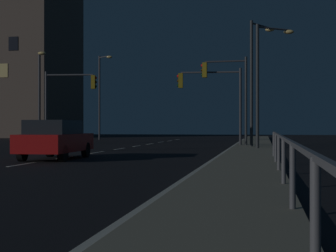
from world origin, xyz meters
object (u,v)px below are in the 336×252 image
(traffic_light_overhead_east, at_px, (227,84))
(street_lamp_mid_block, at_px, (101,90))
(street_lamp_across_street, at_px, (255,71))
(street_lamp_far_end, at_px, (40,88))
(traffic_light_mid_left, at_px, (211,90))
(traffic_light_near_left, at_px, (68,93))
(car, at_px, (55,139))
(street_lamp_median, at_px, (264,72))

(traffic_light_overhead_east, bearing_deg, street_lamp_mid_block, 133.01)
(street_lamp_across_street, bearing_deg, street_lamp_far_end, 168.52)
(traffic_light_mid_left, distance_m, traffic_light_near_left, 10.36)
(traffic_light_mid_left, bearing_deg, street_lamp_mid_block, 131.56)
(car, distance_m, street_lamp_across_street, 14.18)
(traffic_light_near_left, xyz_separation_m, street_lamp_median, (13.63, -5.80, 0.58))
(car, xyz_separation_m, street_lamp_far_end, (-7.40, 14.33, 3.18))
(traffic_light_overhead_east, relative_size, street_lamp_across_street, 0.75)
(street_lamp_across_street, distance_m, street_lamp_mid_block, 21.43)
(traffic_light_mid_left, height_order, street_lamp_mid_block, street_lamp_mid_block)
(traffic_light_near_left, distance_m, street_lamp_across_street, 13.55)
(traffic_light_mid_left, relative_size, street_lamp_mid_block, 0.61)
(car, height_order, street_lamp_across_street, street_lamp_across_street)
(car, relative_size, traffic_light_mid_left, 0.91)
(car, distance_m, traffic_light_near_left, 15.79)
(traffic_light_mid_left, relative_size, street_lamp_far_end, 0.75)
(street_lamp_median, relative_size, street_lamp_far_end, 1.02)
(traffic_light_mid_left, bearing_deg, street_lamp_far_end, 175.50)
(traffic_light_overhead_east, distance_m, traffic_light_near_left, 11.45)
(street_lamp_far_end, bearing_deg, street_lamp_across_street, -11.48)
(traffic_light_near_left, bearing_deg, street_lamp_mid_block, 97.60)
(car, distance_m, street_lamp_far_end, 16.44)
(street_lamp_mid_block, bearing_deg, street_lamp_far_end, -91.85)
(street_lamp_across_street, relative_size, street_lamp_mid_block, 0.92)
(traffic_light_overhead_east, xyz_separation_m, street_lamp_far_end, (-13.36, 1.41, 0.02))
(street_lamp_far_end, bearing_deg, traffic_light_overhead_east, -6.02)
(traffic_light_mid_left, bearing_deg, street_lamp_across_street, -36.78)
(street_lamp_median, height_order, street_lamp_far_end, street_lamp_median)
(traffic_light_mid_left, xyz_separation_m, traffic_light_near_left, (-10.29, 1.21, 0.03))
(traffic_light_mid_left, distance_m, street_lamp_far_end, 12.37)
(car, relative_size, traffic_light_overhead_east, 0.81)
(traffic_light_mid_left, bearing_deg, traffic_light_near_left, 173.29)
(street_lamp_median, bearing_deg, street_lamp_across_street, 101.84)
(car, relative_size, street_lamp_across_street, 0.60)
(traffic_light_near_left, distance_m, street_lamp_far_end, 2.08)
(car, height_order, street_lamp_far_end, street_lamp_far_end)
(traffic_light_near_left, bearing_deg, car, -69.79)
(traffic_light_near_left, height_order, street_lamp_median, street_lamp_median)
(street_lamp_far_end, height_order, street_lamp_across_street, street_lamp_across_street)
(street_lamp_mid_block, bearing_deg, traffic_light_near_left, -82.40)
(traffic_light_overhead_east, bearing_deg, street_lamp_far_end, 173.98)
(traffic_light_near_left, distance_m, street_lamp_median, 14.82)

